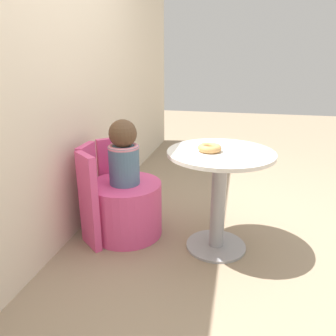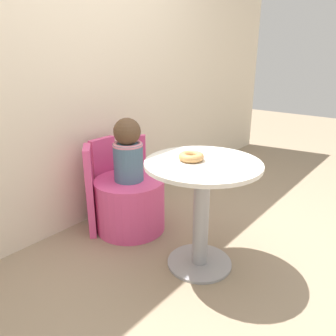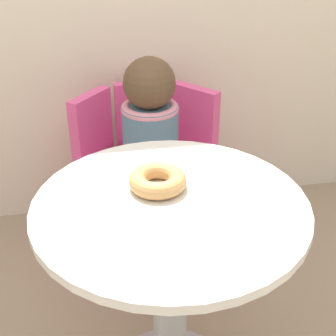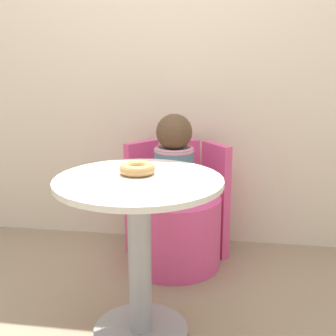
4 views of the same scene
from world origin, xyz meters
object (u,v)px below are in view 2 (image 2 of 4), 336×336
object	(u,v)px
round_table	(202,195)
tub_chair	(130,204)
donut	(191,157)
child_figure	(128,151)

from	to	relation	value
round_table	tub_chair	size ratio (longest dim) A/B	1.33
tub_chair	donut	bearing A→B (deg)	-96.60
tub_chair	child_figure	distance (m)	0.43
tub_chair	child_figure	xyz separation A→B (m)	(0.00, 0.00, 0.43)
round_table	child_figure	world-z (taller)	child_figure
round_table	tub_chair	xyz separation A→B (m)	(0.05, 0.68, -0.29)
child_figure	donut	distance (m)	0.62
round_table	donut	size ratio (longest dim) A/B	4.65
round_table	donut	distance (m)	0.25
round_table	child_figure	xyz separation A→B (m)	(0.05, 0.68, 0.14)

